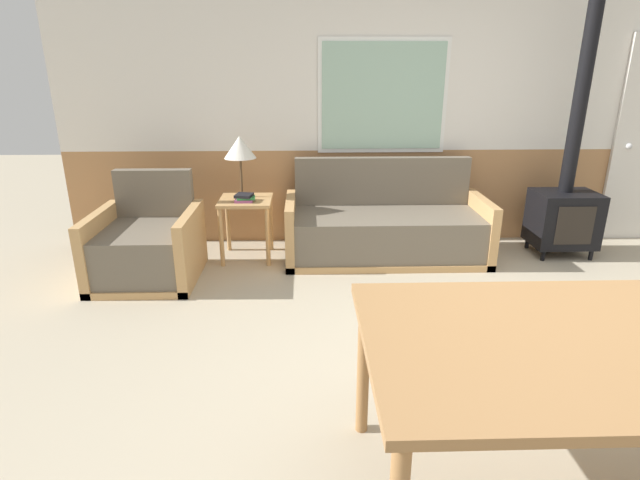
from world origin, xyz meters
The scene contains 9 objects.
ground_plane centered at (0.00, 0.00, 0.00)m, with size 16.00×16.00×0.00m, color #B2A58C.
wall_back centered at (-0.02, 2.63, 1.35)m, with size 7.20×0.09×2.70m.
couch centered at (-0.46, 2.10, 0.27)m, with size 1.86×0.79×0.90m.
armchair centered at (-2.56, 1.65, 0.27)m, with size 0.83×0.86×0.87m.
side_table centered at (-1.76, 2.11, 0.46)m, with size 0.48×0.48×0.57m.
table_lamp centered at (-1.80, 2.19, 1.02)m, with size 0.29×0.29×0.56m.
book_stack centered at (-1.76, 2.02, 0.61)m, with size 0.19×0.18×0.07m.
dining_table centered at (-0.14, -0.75, 0.71)m, with size 1.72×1.03×0.78m.
wood_stove centered at (1.24, 2.13, 0.57)m, with size 0.57×0.45×2.38m.
Camera 1 is at (-1.21, -2.35, 1.74)m, focal length 28.00 mm.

